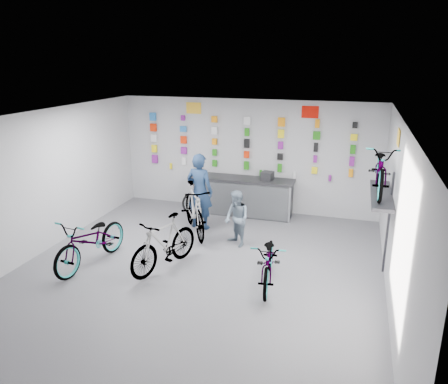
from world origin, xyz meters
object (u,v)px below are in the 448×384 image
(bike_service, at_px, (194,209))
(counter, at_px, (242,197))
(bike_right, at_px, (269,261))
(clerk, at_px, (200,191))
(bike_center, at_px, (164,243))
(bike_left, at_px, (91,241))
(customer, at_px, (237,219))

(bike_service, bearing_deg, counter, 32.54)
(bike_right, bearing_deg, bike_service, 131.56)
(clerk, bearing_deg, bike_service, 97.80)
(bike_center, bearing_deg, bike_service, 112.22)
(bike_left, xyz_separation_m, customer, (2.51, 1.79, 0.10))
(counter, distance_m, clerk, 1.51)
(bike_center, bearing_deg, bike_right, 19.67)
(bike_left, distance_m, customer, 3.09)
(bike_left, bearing_deg, bike_center, 18.65)
(bike_center, xyz_separation_m, bike_right, (2.09, 0.00, -0.08))
(customer, bearing_deg, clerk, -171.73)
(clerk, bearing_deg, bike_right, 142.11)
(bike_center, height_order, customer, customer)
(counter, xyz_separation_m, bike_left, (-2.12, -3.78, 0.04))
(bike_center, relative_size, clerk, 0.96)
(customer, bearing_deg, bike_service, -156.28)
(bike_left, height_order, bike_right, bike_left)
(bike_service, bearing_deg, clerk, 57.04)
(bike_left, xyz_separation_m, bike_service, (1.37, 2.16, 0.07))
(counter, bearing_deg, bike_service, -114.94)
(bike_service, distance_m, customer, 1.20)
(bike_center, distance_m, bike_service, 1.88)
(bike_right, distance_m, customer, 1.84)
(customer, bearing_deg, bike_center, -83.19)
(counter, xyz_separation_m, bike_right, (1.43, -3.49, -0.03))
(bike_right, bearing_deg, counter, 104.58)
(bike_left, bearing_deg, counter, 68.38)
(bike_center, bearing_deg, counter, 98.85)
(bike_left, relative_size, clerk, 1.07)
(bike_left, xyz_separation_m, bike_center, (1.46, 0.28, 0.01))
(counter, distance_m, bike_right, 3.77)
(bike_service, relative_size, customer, 1.59)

